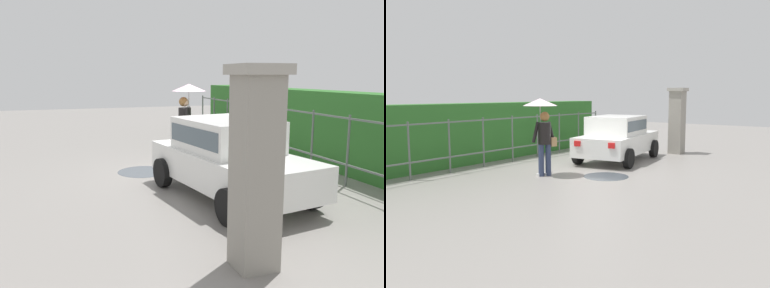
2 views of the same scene
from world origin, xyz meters
TOP-DOWN VIEW (x-y plane):
  - ground_plane at (0.00, 0.00)m, footprint 40.00×40.00m
  - car at (1.95, 0.07)m, footprint 3.92×2.32m
  - pedestrian at (-1.42, 0.38)m, footprint 0.92×0.92m
  - gate_pillar at (4.68, -0.84)m, footprint 0.60×0.60m
  - fence_section at (-0.88, 2.70)m, footprint 10.90×0.05m
  - hedge_row at (-0.88, 3.69)m, footprint 11.85×0.90m
  - puddle_near at (-0.51, -1.06)m, footprint 1.21×1.21m

SIDE VIEW (x-z plane):
  - ground_plane at x=0.00m, z-range 0.00..0.00m
  - puddle_near at x=-0.51m, z-range 0.00..0.00m
  - car at x=1.95m, z-range 0.06..1.54m
  - fence_section at x=-0.88m, z-range 0.08..1.58m
  - hedge_row at x=-0.88m, z-range 0.00..1.90m
  - gate_pillar at x=4.68m, z-range 0.03..2.45m
  - pedestrian at x=-1.42m, z-range 0.46..2.53m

